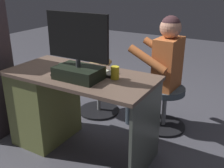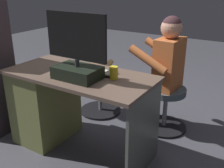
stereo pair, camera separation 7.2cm
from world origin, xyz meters
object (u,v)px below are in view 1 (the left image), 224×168
at_px(cup, 115,73).
at_px(office_chair_teddy, 99,92).
at_px(desk, 53,102).
at_px(keyboard, 93,71).
at_px(teddy_bear, 99,62).
at_px(tv_remote, 59,73).
at_px(person, 160,64).
at_px(computer_mouse, 62,65).
at_px(monitor, 78,59).
at_px(visitor_chair, 165,104).

xyz_separation_m(cup, office_chair_teddy, (0.58, -0.66, -0.53)).
distance_m(desk, keyboard, 0.53).
bearing_deg(teddy_bear, cup, 131.06).
relative_size(desk, tv_remote, 8.41).
bearing_deg(person, computer_mouse, 44.76).
distance_m(keyboard, tv_remote, 0.28).
height_order(monitor, visitor_chair, monitor).
xyz_separation_m(desk, monitor, (-0.39, 0.09, 0.49)).
xyz_separation_m(monitor, computer_mouse, (0.31, -0.17, -0.14)).
bearing_deg(monitor, visitor_chair, -117.15).
bearing_deg(monitor, person, -113.09).
bearing_deg(teddy_bear, computer_mouse, 92.42).
bearing_deg(cup, tv_remote, 16.40).
relative_size(monitor, teddy_bear, 1.58).
height_order(office_chair_teddy, teddy_bear, teddy_bear).
height_order(monitor, keyboard, monitor).
bearing_deg(computer_mouse, keyboard, -176.31).
bearing_deg(computer_mouse, person, -135.24).
bearing_deg(teddy_bear, monitor, 112.75).
bearing_deg(tv_remote, computer_mouse, -53.09).
height_order(keyboard, office_chair_teddy, keyboard).
height_order(monitor, office_chair_teddy, monitor).
bearing_deg(desk, keyboard, -165.40).
xyz_separation_m(teddy_bear, person, (-0.69, -0.03, 0.08)).
height_order(keyboard, teddy_bear, teddy_bear).
distance_m(tv_remote, teddy_bear, 0.82).
bearing_deg(person, cup, 80.91).
bearing_deg(office_chair_teddy, cup, 131.56).
xyz_separation_m(office_chair_teddy, teddy_bear, (0.00, -0.01, 0.35)).
xyz_separation_m(monitor, teddy_bear, (0.34, -0.81, -0.29)).
bearing_deg(desk, person, -134.97).
relative_size(visitor_chair, person, 0.40).
height_order(tv_remote, teddy_bear, teddy_bear).
xyz_separation_m(tv_remote, office_chair_teddy, (0.13, -0.79, -0.49)).
distance_m(visitor_chair, person, 0.42).
distance_m(cup, tv_remote, 0.47).
bearing_deg(visitor_chair, keyboard, 56.29).
bearing_deg(teddy_bear, visitor_chair, -177.45).
bearing_deg(cup, office_chair_teddy, -48.44).
bearing_deg(computer_mouse, monitor, 150.85).
height_order(desk, monitor, monitor).
xyz_separation_m(computer_mouse, teddy_bear, (0.03, -0.63, -0.15)).
bearing_deg(visitor_chair, tv_remote, 52.73).
height_order(desk, keyboard, keyboard).
relative_size(tv_remote, office_chair_teddy, 0.32).
bearing_deg(teddy_bear, office_chair_teddy, 90.00).
bearing_deg(computer_mouse, teddy_bear, -87.58).
height_order(office_chair_teddy, visitor_chair, same).
bearing_deg(office_chair_teddy, monitor, 113.05).
distance_m(keyboard, office_chair_teddy, 0.84).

